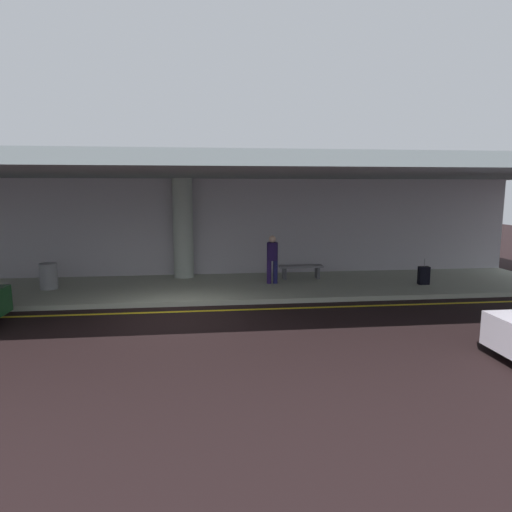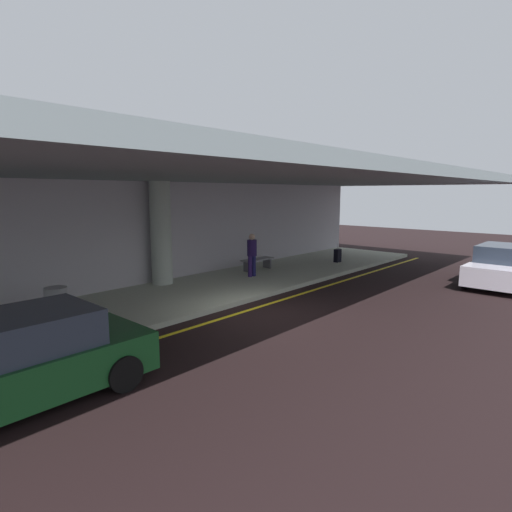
{
  "view_description": "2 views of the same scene",
  "coord_description": "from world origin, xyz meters",
  "px_view_note": "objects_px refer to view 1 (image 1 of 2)",
  "views": [
    {
      "loc": [
        0.82,
        -11.74,
        3.4
      ],
      "look_at": [
        2.37,
        1.81,
        1.34
      ],
      "focal_mm": 31.06,
      "sensor_mm": 36.0,
      "label": 1
    },
    {
      "loc": [
        -8.45,
        -7.44,
        3.4
      ],
      "look_at": [
        1.57,
        1.61,
        1.3
      ],
      "focal_mm": 28.63,
      "sensor_mm": 36.0,
      "label": 2
    }
  ],
  "objects_px": {
    "suitcase_upright_primary": "(424,275)",
    "trash_bin_steel": "(49,276)",
    "bench_metal": "(301,269)",
    "support_column_left_mid": "(183,228)",
    "traveler_with_luggage": "(272,256)"
  },
  "relations": [
    {
      "from": "suitcase_upright_primary",
      "to": "trash_bin_steel",
      "type": "height_order",
      "value": "suitcase_upright_primary"
    },
    {
      "from": "suitcase_upright_primary",
      "to": "bench_metal",
      "type": "distance_m",
      "value": 4.26
    },
    {
      "from": "support_column_left_mid",
      "to": "bench_metal",
      "type": "distance_m",
      "value": 4.6
    },
    {
      "from": "suitcase_upright_primary",
      "to": "bench_metal",
      "type": "xyz_separation_m",
      "value": [
        -3.99,
        1.5,
        0.04
      ]
    },
    {
      "from": "support_column_left_mid",
      "to": "bench_metal",
      "type": "height_order",
      "value": "support_column_left_mid"
    },
    {
      "from": "traveler_with_luggage",
      "to": "trash_bin_steel",
      "type": "xyz_separation_m",
      "value": [
        -7.44,
        0.01,
        -0.54
      ]
    },
    {
      "from": "bench_metal",
      "to": "traveler_with_luggage",
      "type": "bearing_deg",
      "value": -147.31
    },
    {
      "from": "traveler_with_luggage",
      "to": "bench_metal",
      "type": "relative_size",
      "value": 1.05
    },
    {
      "from": "suitcase_upright_primary",
      "to": "trash_bin_steel",
      "type": "distance_m",
      "value": 12.63
    },
    {
      "from": "suitcase_upright_primary",
      "to": "bench_metal",
      "type": "relative_size",
      "value": 0.56
    },
    {
      "from": "support_column_left_mid",
      "to": "traveler_with_luggage",
      "type": "xyz_separation_m",
      "value": [
        3.1,
        -1.54,
        -0.86
      ]
    },
    {
      "from": "support_column_left_mid",
      "to": "trash_bin_steel",
      "type": "distance_m",
      "value": 4.81
    },
    {
      "from": "traveler_with_luggage",
      "to": "bench_metal",
      "type": "distance_m",
      "value": 1.53
    },
    {
      "from": "traveler_with_luggage",
      "to": "suitcase_upright_primary",
      "type": "xyz_separation_m",
      "value": [
        5.17,
        -0.74,
        -0.65
      ]
    },
    {
      "from": "bench_metal",
      "to": "support_column_left_mid",
      "type": "bearing_deg",
      "value": 169.64
    }
  ]
}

